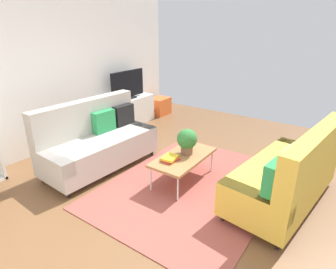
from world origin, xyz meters
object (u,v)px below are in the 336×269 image
Objects in this scene: couch_beige at (98,141)px; potted_plant at (187,140)px; coffee_table at (183,158)px; bottle_0 at (116,99)px; couch_green at (288,174)px; tv at (128,85)px; tv_console at (129,112)px; vase_0 at (108,101)px; storage_trunk at (160,106)px; table_book_0 at (170,159)px.

couch_beige is 1.51m from potted_plant.
bottle_0 is at bearing 66.74° from coffee_table.
tv reaches higher than couch_green.
potted_plant is at bearing -119.04° from tv_console.
potted_plant is 2.58m from vase_0.
storage_trunk is at bearing -159.49° from couch_beige.
couch_green is at bearing -98.50° from vase_0.
table_book_0 is at bearing -125.72° from tv.
tv_console is at bearing 54.51° from table_book_0.
storage_trunk is 3.52× the size of bottle_0.
table_book_0 is (0.15, -1.34, -0.01)m from couch_beige.
bottle_0 reaches higher than vase_0.
coffee_table is 0.25m from table_book_0.
couch_beige is 15.12× the size of vase_0.
potted_plant is (-1.34, -2.40, -0.31)m from tv.
potted_plant is (-0.18, 1.42, 0.19)m from couch_green.
potted_plant reaches higher than storage_trunk.
couch_beige reaches higher than tv_console.
couch_green is 3.83× the size of storage_trunk.
tv_console is 2.69× the size of storage_trunk.
vase_0 reaches higher than storage_trunk.
table_book_0 is 1.62× the size of bottle_0.
bottle_0 reaches higher than tv_console.
coffee_table is at bearing 108.30° from couch_beige.
potted_plant reaches higher than bottle_0.
couch_beige is at bearing 104.92° from coffee_table.
couch_green is at bearing -106.92° from tv.
bottle_0 is (-0.41, -0.02, -0.24)m from tv.
couch_beige is 3.74× the size of storage_trunk.
tv is 4.17× the size of table_book_0.
storage_trunk is (2.53, 2.32, -0.17)m from coffee_table.
tv reaches higher than coffee_table.
tv is 1.32m from storage_trunk.
tv_console is at bearing 90.00° from tv.
storage_trunk is (1.10, -0.08, -0.73)m from tv.
tv is 0.63m from vase_0.
table_book_0 is 2.63m from vase_0.
tv is 0.48m from bottle_0.
vase_0 is at bearing 174.90° from storage_trunk.
bottle_0 is at bearing -28.19° from vase_0.
couch_green is at bearing -71.43° from table_book_0.
couch_beige reaches higher than coffee_table.
tv_console is 5.83× the size of table_book_0.
tv reaches higher than tv_console.
couch_green reaches higher than storage_trunk.
table_book_0 is at bearing 160.40° from coffee_table.
couch_beige is at bearing -162.87° from storage_trunk.
coffee_table is (0.38, -1.42, -0.05)m from couch_beige.
storage_trunk is at bearing 66.38° from couch_green.
vase_0 is at bearing 89.05° from couch_green.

